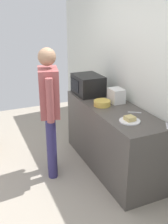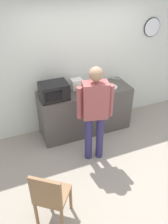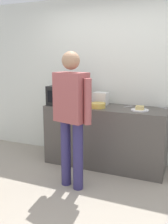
{
  "view_description": "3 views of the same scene",
  "coord_description": "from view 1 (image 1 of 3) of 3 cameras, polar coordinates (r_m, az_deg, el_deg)",
  "views": [
    {
      "loc": [
        2.86,
        -0.48,
        2.18
      ],
      "look_at": [
        -0.05,
        0.79,
        0.93
      ],
      "focal_mm": 42.38,
      "sensor_mm": 36.0,
      "label": 1
    },
    {
      "loc": [
        -1.58,
        -2.44,
        2.98
      ],
      "look_at": [
        -0.29,
        0.71,
        0.79
      ],
      "focal_mm": 36.86,
      "sensor_mm": 36.0,
      "label": 2
    },
    {
      "loc": [
        1.11,
        -2.39,
        1.67
      ],
      "look_at": [
        -0.22,
        0.76,
        0.93
      ],
      "focal_mm": 40.79,
      "sensor_mm": 36.0,
      "label": 3
    }
  ],
  "objects": [
    {
      "name": "spoon_utensil",
      "position": [
        3.13,
        17.49,
        -2.87
      ],
      "size": [
        0.15,
        0.11,
        0.01
      ],
      "primitive_type": "cube",
      "rotation": [
        0.0,
        0.0,
        2.53
      ],
      "color": "silver",
      "rests_on": "kitchen_counter"
    },
    {
      "name": "ground_plane",
      "position": [
        3.63,
        -11.68,
        -15.87
      ],
      "size": [
        6.0,
        6.0,
        0.0
      ],
      "primitive_type": "plane",
      "color": "#9E9384"
    },
    {
      "name": "back_wall",
      "position": [
        3.64,
        12.19,
        7.14
      ],
      "size": [
        5.4,
        0.13,
        2.6
      ],
      "color": "silver",
      "rests_on": "ground_plane"
    },
    {
      "name": "salad_bowl",
      "position": [
        3.61,
        3.92,
        1.93
      ],
      "size": [
        0.23,
        0.23,
        0.08
      ],
      "primitive_type": "cylinder",
      "color": "gold",
      "rests_on": "kitchen_counter"
    },
    {
      "name": "sandwich_plate",
      "position": [
        3.15,
        9.84,
        -1.69
      ],
      "size": [
        0.25,
        0.25,
        0.07
      ],
      "color": "white",
      "rests_on": "kitchen_counter"
    },
    {
      "name": "person_standing",
      "position": [
        3.42,
        -7.49,
        1.61
      ],
      "size": [
        0.58,
        0.33,
        1.74
      ],
      "color": "navy",
      "rests_on": "ground_plane"
    },
    {
      "name": "microwave",
      "position": [
        4.06,
        0.84,
        5.9
      ],
      "size": [
        0.5,
        0.39,
        0.3
      ],
      "color": "black",
      "rests_on": "kitchen_counter"
    },
    {
      "name": "toaster",
      "position": [
        3.74,
        6.99,
        3.53
      ],
      "size": [
        0.22,
        0.18,
        0.2
      ],
      "primitive_type": "cube",
      "color": "silver",
      "rests_on": "kitchen_counter"
    },
    {
      "name": "kitchen_counter",
      "position": [
        3.79,
        5.89,
        -5.43
      ],
      "size": [
        1.83,
        0.62,
        0.93
      ],
      "primitive_type": "cube",
      "color": "#4C4742",
      "rests_on": "ground_plane"
    },
    {
      "name": "fork_utensil",
      "position": [
        3.43,
        10.85,
        -0.08
      ],
      "size": [
        0.11,
        0.15,
        0.01
      ],
      "primitive_type": "cube",
      "rotation": [
        0.0,
        0.0,
        1.0
      ],
      "color": "silver",
      "rests_on": "kitchen_counter"
    }
  ]
}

